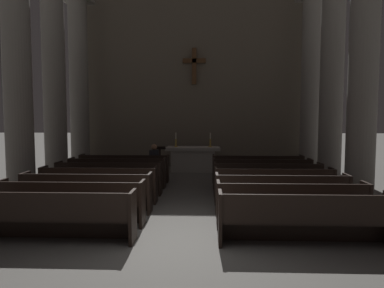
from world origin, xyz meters
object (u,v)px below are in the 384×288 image
(pew_left_row_6, at_px, (118,173))
(pew_right_row_5, at_px, (267,179))
(column_left_second, at_px, (17,73))
(column_left_third, at_px, (54,81))
(pew_left_row_7, at_px, (125,168))
(column_right_second, at_px, (363,72))
(candlestick_right, at_px, (210,143))
(pew_left_row_3, at_px, (87,193))
(lectern, at_px, (160,162))
(pew_left_row_5, at_px, (109,178))
(column_left_fourth, at_px, (79,87))
(pew_left_row_4, at_px, (99,185))
(pew_right_row_4, at_px, (274,186))
(pew_right_row_1, at_px, (305,219))
(pew_right_row_3, at_px, (281,194))
(pew_left_row_2, at_px, (71,203))
(column_right_fourth, at_px, (311,86))
(column_right_third, at_px, (332,80))
(lone_worshipper, at_px, (155,162))
(pew_right_row_6, at_px, (262,174))
(candlestick_left, at_px, (176,142))
(altar, at_px, (193,158))
(pew_left_row_1, at_px, (51,216))
(pew_right_row_2, at_px, (292,205))
(pew_right_row_7, at_px, (257,169))

(pew_left_row_6, relative_size, pew_right_row_5, 1.00)
(column_left_second, relative_size, column_left_third, 1.00)
(pew_left_row_7, relative_size, column_right_second, 0.43)
(pew_right_row_5, distance_m, candlestick_right, 4.71)
(pew_left_row_3, height_order, lectern, lectern)
(pew_left_row_5, xyz_separation_m, column_left_fourth, (-2.50, 4.75, 3.00))
(pew_left_row_4, distance_m, candlestick_right, 6.18)
(pew_right_row_4, distance_m, column_left_second, 7.71)
(pew_right_row_1, relative_size, pew_right_row_3, 1.00)
(pew_left_row_2, height_order, pew_right_row_4, same)
(pew_left_row_3, distance_m, column_right_fourth, 10.20)
(pew_left_row_7, relative_size, column_right_third, 0.43)
(column_right_fourth, distance_m, lone_worshipper, 7.17)
(pew_right_row_6, distance_m, column_right_fourth, 5.42)
(column_left_second, distance_m, column_left_fourth, 4.95)
(pew_right_row_6, bearing_deg, pew_right_row_5, -90.00)
(pew_right_row_1, xyz_separation_m, column_right_third, (2.50, 6.23, 3.00))
(column_right_second, height_order, column_right_fourth, same)
(pew_right_row_1, height_order, pew_right_row_3, same)
(candlestick_left, relative_size, lone_worshipper, 0.44)
(column_right_fourth, height_order, lectern, column_right_fourth)
(pew_left_row_4, height_order, pew_left_row_7, same)
(pew_right_row_3, xyz_separation_m, lone_worshipper, (-3.52, 3.99, 0.22))
(pew_left_row_6, bearing_deg, column_right_third, 10.34)
(column_right_second, height_order, altar, column_right_second)
(pew_left_row_1, bearing_deg, pew_right_row_2, 12.24)
(pew_right_row_7, height_order, column_right_second, column_right_second)
(column_right_second, height_order, candlestick_right, column_right_second)
(pew_right_row_2, height_order, column_left_third, column_left_third)
(column_left_second, bearing_deg, pew_right_row_1, -28.01)
(pew_left_row_3, height_order, candlestick_left, candlestick_left)
(pew_left_row_1, distance_m, altar, 8.64)
(pew_left_row_3, height_order, column_right_third, column_right_third)
(pew_right_row_7, bearing_deg, pew_left_row_3, -139.05)
(pew_right_row_2, bearing_deg, pew_left_row_6, 139.05)
(pew_left_row_7, xyz_separation_m, candlestick_left, (1.58, 2.40, 0.71))
(pew_left_row_7, height_order, column_left_fourth, column_left_fourth)
(pew_right_row_2, bearing_deg, pew_left_row_3, 167.76)
(column_right_second, bearing_deg, column_left_third, 165.47)
(column_right_second, distance_m, column_left_third, 9.87)
(pew_left_row_1, distance_m, column_left_second, 5.41)
(altar, bearing_deg, pew_right_row_7, -46.48)
(pew_left_row_6, bearing_deg, column_right_second, -9.56)
(pew_left_row_1, relative_size, pew_left_row_2, 1.00)
(pew_left_row_1, bearing_deg, column_right_fourth, 50.97)
(pew_right_row_5, bearing_deg, pew_left_row_4, -167.76)
(candlestick_right, bearing_deg, pew_left_row_6, -131.32)
(column_left_second, height_order, column_left_fourth, same)
(pew_right_row_1, bearing_deg, column_left_third, 138.56)
(altar, bearing_deg, lectern, -135.38)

